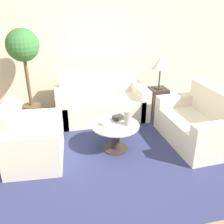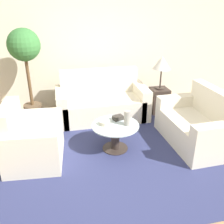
% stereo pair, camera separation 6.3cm
% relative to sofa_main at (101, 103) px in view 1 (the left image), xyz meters
% --- Properties ---
extents(ground_plane, '(14.00, 14.00, 0.00)m').
position_rel_sofa_main_xyz_m(ground_plane, '(-0.15, -1.93, -0.30)').
color(ground_plane, '#9E754C').
extents(wall_back, '(10.00, 0.06, 2.60)m').
position_rel_sofa_main_xyz_m(wall_back, '(-0.15, 0.72, 1.00)').
color(wall_back, beige).
rests_on(wall_back, ground_plane).
extents(rug, '(3.66, 3.35, 0.01)m').
position_rel_sofa_main_xyz_m(rug, '(-0.00, -1.26, -0.30)').
color(rug, navy).
rests_on(rug, ground_plane).
extents(sofa_main, '(1.79, 0.85, 0.94)m').
position_rel_sofa_main_xyz_m(sofa_main, '(0.00, 0.00, 0.00)').
color(sofa_main, beige).
rests_on(sofa_main, ground_plane).
extents(armchair, '(0.86, 1.02, 0.91)m').
position_rel_sofa_main_xyz_m(armchair, '(-1.31, -1.28, 0.00)').
color(armchair, beige).
rests_on(armchair, ground_plane).
extents(loveseat, '(0.86, 1.40, 0.92)m').
position_rel_sofa_main_xyz_m(loveseat, '(1.40, -1.34, 0.00)').
color(loveseat, beige).
rests_on(loveseat, ground_plane).
extents(coffee_table, '(0.75, 0.75, 0.44)m').
position_rel_sofa_main_xyz_m(coffee_table, '(-0.00, -1.26, -0.02)').
color(coffee_table, '#332823').
rests_on(coffee_table, ground_plane).
extents(side_table, '(0.36, 0.36, 0.53)m').
position_rel_sofa_main_xyz_m(side_table, '(1.23, -0.04, -0.04)').
color(side_table, '#332823').
rests_on(side_table, ground_plane).
extents(table_lamp, '(0.36, 0.36, 0.68)m').
position_rel_sofa_main_xyz_m(table_lamp, '(1.23, -0.04, 0.76)').
color(table_lamp, '#332823').
rests_on(table_lamp, side_table).
extents(potted_plant, '(0.59, 0.59, 1.78)m').
position_rel_sofa_main_xyz_m(potted_plant, '(-1.37, 0.12, 0.96)').
color(potted_plant, brown).
rests_on(potted_plant, ground_plane).
extents(vase, '(0.11, 0.11, 0.24)m').
position_rel_sofa_main_xyz_m(vase, '(0.18, -1.30, 0.26)').
color(vase, '#9E998E').
rests_on(vase, coffee_table).
extents(bowl, '(0.16, 0.16, 0.06)m').
position_rel_sofa_main_xyz_m(bowl, '(-0.16, -1.22, 0.17)').
color(bowl, beige).
rests_on(bowl, coffee_table).
extents(book_stack, '(0.19, 0.16, 0.07)m').
position_rel_sofa_main_xyz_m(book_stack, '(0.08, -1.09, 0.17)').
color(book_stack, '#38332D').
rests_on(book_stack, coffee_table).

